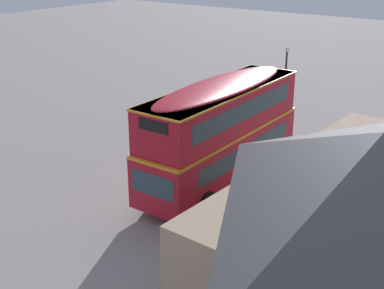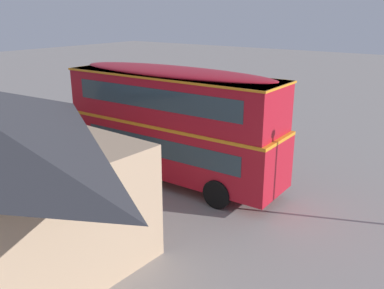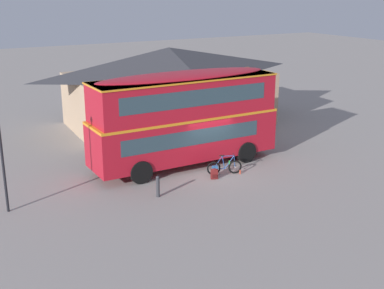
{
  "view_description": "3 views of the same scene",
  "coord_description": "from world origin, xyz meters",
  "px_view_note": "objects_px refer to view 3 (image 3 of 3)",
  "views": [
    {
      "loc": [
        17.63,
        13.15,
        10.34
      ],
      "look_at": [
        -0.43,
        -0.08,
        1.71
      ],
      "focal_mm": 49.04,
      "sensor_mm": 36.0,
      "label": 1
    },
    {
      "loc": [
        -11.08,
        14.05,
        6.91
      ],
      "look_at": [
        -0.99,
        0.17,
        1.31
      ],
      "focal_mm": 38.47,
      "sensor_mm": 36.0,
      "label": 2
    },
    {
      "loc": [
        -12.52,
        -20.32,
        8.71
      ],
      "look_at": [
        -0.82,
        0.46,
        1.34
      ],
      "focal_mm": 47.59,
      "sensor_mm": 36.0,
      "label": 3
    }
  ],
  "objects_px": {
    "double_decker_bus": "(185,115)",
    "street_lamp": "(0,142)",
    "backpack_on_ground": "(214,174)",
    "touring_bicycle": "(223,167)",
    "kerb_bollard": "(158,186)",
    "water_bottle_red_squeeze": "(240,172)"
  },
  "relations": [
    {
      "from": "double_decker_bus",
      "to": "street_lamp",
      "type": "xyz_separation_m",
      "value": [
        -8.96,
        -1.42,
        0.29
      ]
    },
    {
      "from": "backpack_on_ground",
      "to": "street_lamp",
      "type": "relative_size",
      "value": 0.11
    },
    {
      "from": "touring_bicycle",
      "to": "kerb_bollard",
      "type": "xyz_separation_m",
      "value": [
        -3.97,
        -0.94,
        0.13
      ]
    },
    {
      "from": "kerb_bollard",
      "to": "water_bottle_red_squeeze",
      "type": "bearing_deg",
      "value": 7.22
    },
    {
      "from": "touring_bicycle",
      "to": "double_decker_bus",
      "type": "bearing_deg",
      "value": 114.71
    },
    {
      "from": "double_decker_bus",
      "to": "kerb_bollard",
      "type": "relative_size",
      "value": 9.99
    },
    {
      "from": "touring_bicycle",
      "to": "backpack_on_ground",
      "type": "bearing_deg",
      "value": -157.6
    },
    {
      "from": "touring_bicycle",
      "to": "water_bottle_red_squeeze",
      "type": "distance_m",
      "value": 0.88
    },
    {
      "from": "water_bottle_red_squeeze",
      "to": "street_lamp",
      "type": "distance_m",
      "value": 11.12
    },
    {
      "from": "water_bottle_red_squeeze",
      "to": "kerb_bollard",
      "type": "relative_size",
      "value": 0.24
    },
    {
      "from": "street_lamp",
      "to": "water_bottle_red_squeeze",
      "type": "bearing_deg",
      "value": -5.5
    },
    {
      "from": "touring_bicycle",
      "to": "street_lamp",
      "type": "height_order",
      "value": "street_lamp"
    },
    {
      "from": "touring_bicycle",
      "to": "backpack_on_ground",
      "type": "distance_m",
      "value": 0.74
    },
    {
      "from": "water_bottle_red_squeeze",
      "to": "kerb_bollard",
      "type": "xyz_separation_m",
      "value": [
        -4.74,
        -0.6,
        0.39
      ]
    },
    {
      "from": "street_lamp",
      "to": "kerb_bollard",
      "type": "xyz_separation_m",
      "value": [
        5.97,
        -1.63,
        -2.44
      ]
    },
    {
      "from": "double_decker_bus",
      "to": "water_bottle_red_squeeze",
      "type": "bearing_deg",
      "value": -54.59
    },
    {
      "from": "water_bottle_red_squeeze",
      "to": "kerb_bollard",
      "type": "bearing_deg",
      "value": -172.78
    },
    {
      "from": "double_decker_bus",
      "to": "touring_bicycle",
      "type": "xyz_separation_m",
      "value": [
        0.97,
        -2.11,
        -2.27
      ]
    },
    {
      "from": "backpack_on_ground",
      "to": "street_lamp",
      "type": "xyz_separation_m",
      "value": [
        -9.25,
        0.97,
        2.67
      ]
    },
    {
      "from": "kerb_bollard",
      "to": "touring_bicycle",
      "type": "bearing_deg",
      "value": 13.31
    },
    {
      "from": "double_decker_bus",
      "to": "kerb_bollard",
      "type": "height_order",
      "value": "double_decker_bus"
    },
    {
      "from": "touring_bicycle",
      "to": "kerb_bollard",
      "type": "distance_m",
      "value": 4.08
    }
  ]
}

